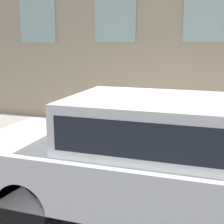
{
  "coord_description": "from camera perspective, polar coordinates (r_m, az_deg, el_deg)",
  "views": [
    {
      "loc": [
        -4.97,
        -1.4,
        2.25
      ],
      "look_at": [
        0.77,
        0.5,
        0.92
      ],
      "focal_mm": 50.0,
      "sensor_mm": 36.0,
      "label": 1
    }
  ],
  "objects": [
    {
      "name": "parked_car_white_near",
      "position": [
        3.97,
        9.61,
        -7.92
      ],
      "size": [
        1.8,
        4.94,
        1.61
      ],
      "color": "black",
      "rests_on": "ground_plane"
    },
    {
      "name": "person",
      "position": [
        6.54,
        -2.61,
        -0.18
      ],
      "size": [
        0.28,
        0.18,
        1.15
      ],
      "rotation": [
        0.0,
        0.0,
        -2.2
      ],
      "color": "navy",
      "rests_on": "sidewalk"
    },
    {
      "name": "ground_plane",
      "position": [
        5.63,
        2.42,
        -11.21
      ],
      "size": [
        80.0,
        80.0,
        0.0
      ],
      "primitive_type": "plane",
      "color": "#514F4C"
    },
    {
      "name": "sidewalk",
      "position": [
        6.94,
        5.79,
        -6.01
      ],
      "size": [
        2.94,
        60.0,
        0.14
      ],
      "color": "#B2ADA3",
      "rests_on": "ground_plane"
    },
    {
      "name": "fire_hydrant",
      "position": [
        5.97,
        2.87,
        -4.02
      ],
      "size": [
        0.37,
        0.47,
        0.83
      ],
      "color": "red",
      "rests_on": "sidewalk"
    }
  ]
}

